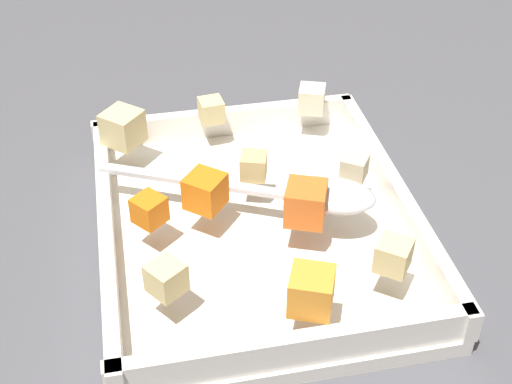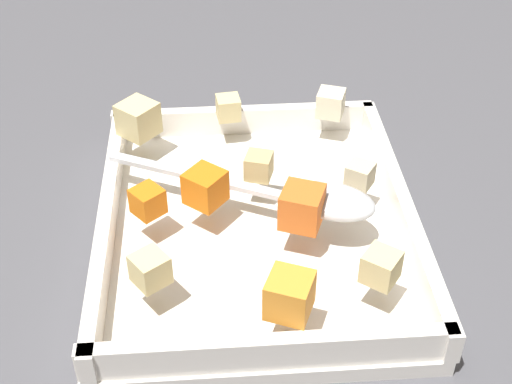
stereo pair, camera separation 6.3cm
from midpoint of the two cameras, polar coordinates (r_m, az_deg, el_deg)
ground_plane at (r=0.66m, az=2.54°, el=-3.96°), size 4.00×4.00×0.00m
baking_dish at (r=0.66m, az=2.75°, el=-2.95°), size 0.33×0.28×0.04m
carrot_chunk_rim_edge at (r=0.62m, az=-5.72°, el=-0.84°), size 0.03×0.03×0.02m
carrot_chunk_heap_side at (r=0.63m, az=-1.18°, el=0.27°), size 0.04×0.04×0.03m
carrot_chunk_near_spoon at (r=0.61m, az=6.64°, el=-1.31°), size 0.04×0.04×0.03m
carrot_chunk_near_left at (r=0.53m, az=6.11°, el=-8.27°), size 0.04×0.04×0.03m
potato_chunk_far_left at (r=0.66m, az=10.95°, el=1.23°), size 0.03×0.03×0.02m
potato_chunk_far_right at (r=0.75m, az=8.34°, el=6.90°), size 0.03×0.03×0.03m
potato_chunk_front_center at (r=0.55m, az=-5.18°, el=-6.25°), size 0.03×0.03×0.03m
potato_chunk_under_handle at (r=0.74m, az=0.23°, el=6.61°), size 0.03×0.03×0.02m
potato_chunk_heap_top at (r=0.57m, az=13.03°, el=-5.94°), size 0.04×0.04×0.03m
potato_chunk_corner_ne at (r=0.72m, az=-6.85°, el=5.68°), size 0.05×0.05×0.03m
potato_chunk_back_center at (r=0.66m, az=2.96°, el=1.98°), size 0.03×0.03×0.02m
serving_spoon at (r=0.63m, az=7.65°, el=-0.60°), size 0.13×0.24×0.02m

